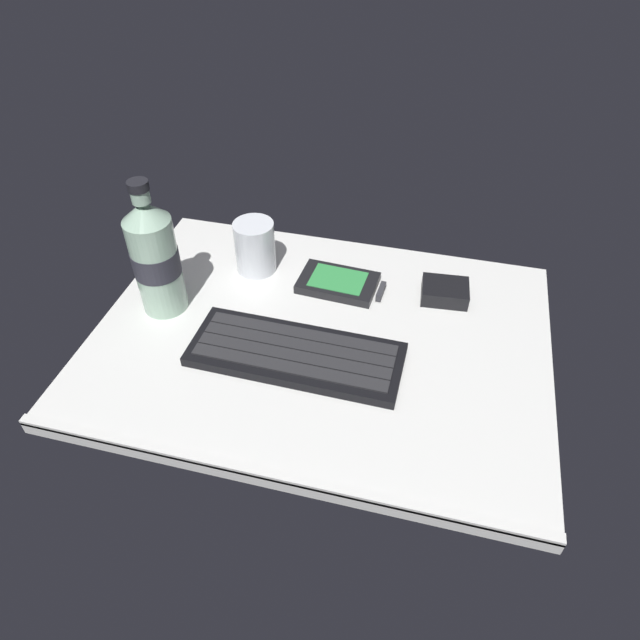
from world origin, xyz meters
TOP-DOWN VIEW (x-y plane):
  - ground_plane at (0.00, -0.23)cm, footprint 64.00×48.00cm
  - keyboard at (-2.12, -5.10)cm, footprint 29.20×11.54cm
  - handheld_device at (0.66, 11.49)cm, footprint 13.15×8.38cm
  - juice_cup at (-13.86, 12.87)cm, footprint 6.40×6.40cm
  - water_bottle at (-24.15, 0.75)cm, footprint 6.73×6.73cm
  - charger_block at (16.41, 12.78)cm, footprint 7.43×6.15cm

SIDE VIEW (x-z plane):
  - ground_plane at x=0.00cm, z-range -2.39..0.41cm
  - handheld_device at x=0.66cm, z-range -0.02..1.48cm
  - keyboard at x=-2.12cm, z-range -0.04..1.66cm
  - charger_block at x=16.41cm, z-range 0.00..2.40cm
  - juice_cup at x=-13.86cm, z-range -0.34..8.16cm
  - water_bottle at x=-24.15cm, z-range -1.39..19.41cm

